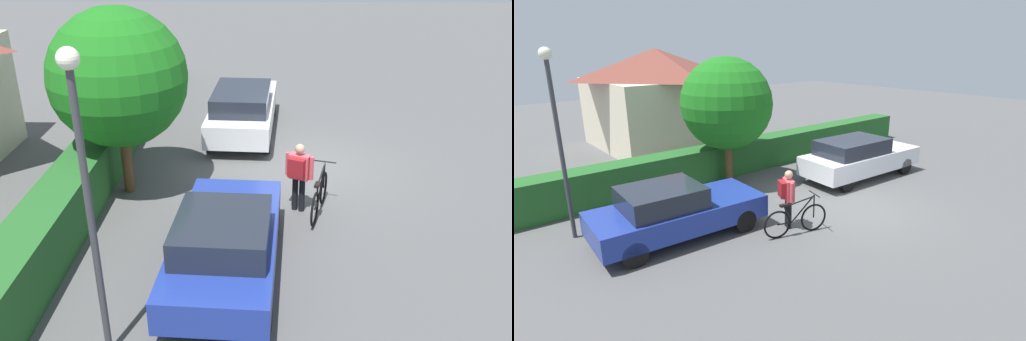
# 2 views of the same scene
# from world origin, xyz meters

# --- Properties ---
(ground_plane) EXTENTS (60.00, 60.00, 0.00)m
(ground_plane) POSITION_xyz_m (0.00, 0.00, 0.00)
(ground_plane) COLOR #515151
(hedge_row) EXTENTS (17.25, 0.90, 1.15)m
(hedge_row) POSITION_xyz_m (0.00, 5.07, 0.57)
(hedge_row) COLOR #235B24
(hedge_row) RESTS_ON ground
(house_distant) EXTENTS (5.55, 6.08, 4.42)m
(house_distant) POSITION_xyz_m (-0.73, 10.92, 2.25)
(house_distant) COLOR beige
(house_distant) RESTS_ON ground
(parked_car_near) EXTENTS (4.26, 2.00, 1.37)m
(parked_car_near) POSITION_xyz_m (-4.81, 1.72, 0.70)
(parked_car_near) COLOR navy
(parked_car_near) RESTS_ON ground
(parked_car_far) EXTENTS (4.66, 2.00, 1.45)m
(parked_car_far) POSITION_xyz_m (2.39, 1.72, 0.76)
(parked_car_far) COLOR silver
(parked_car_far) RESTS_ON ground
(bicycle) EXTENTS (1.71, 0.64, 1.02)m
(bicycle) POSITION_xyz_m (-2.47, -0.12, 0.40)
(bicycle) COLOR black
(bicycle) RESTS_ON ground
(person_rider) EXTENTS (0.48, 0.59, 1.55)m
(person_rider) POSITION_xyz_m (-2.35, 0.33, 0.93)
(person_rider) COLOR black
(person_rider) RESTS_ON ground
(street_lamp) EXTENTS (0.28, 0.28, 4.54)m
(street_lamp) POSITION_xyz_m (-6.77, 3.31, 2.90)
(street_lamp) COLOR #38383D
(street_lamp) RESTS_ON ground
(tree_kerbside) EXTENTS (3.03, 3.03, 4.24)m
(tree_kerbside) POSITION_xyz_m (-1.47, 4.23, 2.72)
(tree_kerbside) COLOR brown
(tree_kerbside) RESTS_ON ground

